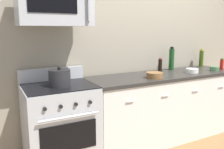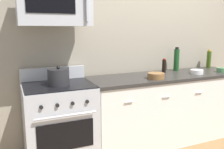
{
  "view_description": "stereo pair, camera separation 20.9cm",
  "coord_description": "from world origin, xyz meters",
  "views": [
    {
      "loc": [
        -2.13,
        -2.5,
        1.52
      ],
      "look_at": [
        -0.84,
        -0.05,
        0.99
      ],
      "focal_mm": 38.38,
      "sensor_mm": 36.0,
      "label": 1
    },
    {
      "loc": [
        -1.95,
        -2.59,
        1.52
      ],
      "look_at": [
        -0.84,
        -0.05,
        0.99
      ],
      "focal_mm": 38.38,
      "sensor_mm": 36.0,
      "label": 2
    }
  ],
  "objects": [
    {
      "name": "ground_plane",
      "position": [
        0.0,
        0.0,
        0.0
      ],
      "size": [
        6.34,
        6.34,
        0.0
      ],
      "primitive_type": "plane",
      "color": "olive"
    },
    {
      "name": "back_wall",
      "position": [
        0.0,
        0.41,
        1.35
      ],
      "size": [
        5.28,
        0.1,
        2.7
      ],
      "primitive_type": "cube",
      "color": "#9E937F",
      "rests_on": "ground_plane"
    },
    {
      "name": "counter_unit",
      "position": [
        0.0,
        -0.0,
        0.46
      ],
      "size": [
        2.19,
        0.66,
        0.92
      ],
      "color": "silver",
      "rests_on": "ground_plane"
    },
    {
      "name": "range_oven",
      "position": [
        -1.47,
        0.0,
        0.47
      ],
      "size": [
        0.76,
        0.69,
        1.07
      ],
      "color": "#B7BABF",
      "rests_on": "ground_plane"
    },
    {
      "name": "microwave",
      "position": [
        -1.47,
        0.05,
        1.75
      ],
      "size": [
        0.74,
        0.44,
        0.4
      ],
      "color": "#B7BABF"
    },
    {
      "name": "bottle_wine_green",
      "position": [
        0.29,
        0.21,
        1.08
      ],
      "size": [
        0.08,
        0.08,
        0.34
      ],
      "color": "#19471E",
      "rests_on": "countertop_slab"
    },
    {
      "name": "bottle_soy_sauce_dark",
      "position": [
        0.04,
        0.16,
        1.01
      ],
      "size": [
        0.05,
        0.05,
        0.2
      ],
      "color": "black",
      "rests_on": "countertop_slab"
    },
    {
      "name": "bottle_olive_oil",
      "position": [
        0.94,
        0.23,
        1.05
      ],
      "size": [
        0.07,
        0.07,
        0.28
      ],
      "color": "#385114",
      "rests_on": "countertop_slab"
    },
    {
      "name": "bowl_wooden_salad",
      "position": [
        -0.31,
        -0.16,
        0.96
      ],
      "size": [
        0.21,
        0.21,
        0.07
      ],
      "color": "brown",
      "rests_on": "countertop_slab"
    },
    {
      "name": "bowl_green_glaze",
      "position": [
        0.81,
        -0.14,
        0.95
      ],
      "size": [
        0.13,
        0.13,
        0.06
      ],
      "color": "#477A4C",
      "rests_on": "countertop_slab"
    },
    {
      "name": "bowl_white_ceramic",
      "position": [
        0.39,
        -0.11,
        0.95
      ],
      "size": [
        0.17,
        0.17,
        0.06
      ],
      "color": "white",
      "rests_on": "countertop_slab"
    },
    {
      "name": "stockpot",
      "position": [
        -1.47,
        -0.05,
        1.01
      ],
      "size": [
        0.23,
        0.23,
        0.21
      ],
      "color": "#262628",
      "rests_on": "range_oven"
    }
  ]
}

